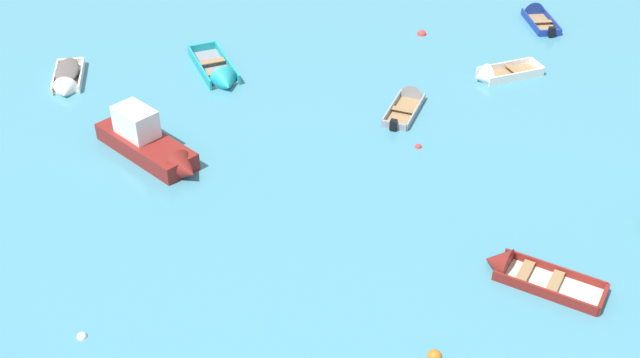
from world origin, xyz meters
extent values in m
cube|color=beige|center=(5.84, 11.37, 0.05)|extent=(3.15, 3.06, 0.09)
cube|color=maroon|center=(5.41, 10.92, 0.19)|extent=(2.52, 2.36, 0.37)
cube|color=maroon|center=(6.26, 11.83, 0.19)|extent=(2.52, 2.36, 0.37)
cube|color=maroon|center=(7.07, 10.22, 0.19)|extent=(0.93, 0.98, 0.37)
cone|color=maroon|center=(4.55, 12.57, 0.20)|extent=(1.38, 1.40, 1.19)
cube|color=#937047|center=(5.96, 11.25, 0.26)|extent=(1.02, 1.05, 0.03)
cube|color=#937047|center=(5.25, 11.92, 0.26)|extent=(1.02, 1.05, 0.03)
cube|color=#99754C|center=(10.65, 24.85, 0.05)|extent=(2.93, 1.43, 0.10)
cube|color=white|center=(10.72, 24.29, 0.21)|extent=(2.92, 0.46, 0.42)
cube|color=white|center=(10.57, 25.42, 0.21)|extent=(2.92, 0.46, 0.42)
cube|color=white|center=(12.11, 25.05, 0.21)|extent=(0.26, 1.13, 0.42)
cone|color=white|center=(9.13, 24.65, 0.23)|extent=(0.81, 1.18, 1.10)
cube|color=#937047|center=(10.80, 24.87, 0.29)|extent=(0.44, 1.05, 0.03)
cube|color=#99754C|center=(4.74, 22.78, 0.04)|extent=(2.42, 2.86, 0.08)
cube|color=gray|center=(4.29, 23.09, 0.16)|extent=(1.71, 2.42, 0.31)
cube|color=gray|center=(5.19, 22.47, 0.16)|extent=(1.71, 2.42, 0.31)
cube|color=gray|center=(3.92, 21.59, 0.16)|extent=(0.94, 0.70, 0.31)
cone|color=gray|center=(5.60, 24.02, 0.17)|extent=(1.23, 1.14, 1.04)
cube|color=#937047|center=(4.65, 22.66, 0.22)|extent=(0.97, 0.80, 0.03)
cube|color=black|center=(3.85, 21.49, 0.26)|extent=(0.38, 0.38, 0.44)
cube|color=gray|center=(-2.81, 28.66, 0.06)|extent=(1.86, 3.90, 0.12)
cube|color=teal|center=(-2.14, 28.77, 0.24)|extent=(0.71, 3.87, 0.49)
cube|color=teal|center=(-3.49, 28.56, 0.24)|extent=(0.71, 3.87, 0.49)
cube|color=teal|center=(-3.12, 30.59, 0.24)|extent=(1.34, 0.35, 0.49)
cone|color=teal|center=(-2.49, 26.65, 0.27)|extent=(1.43, 1.09, 1.31)
cube|color=#937047|center=(-2.84, 28.87, 0.34)|extent=(1.27, 0.60, 0.03)
cube|color=#937047|center=(-2.66, 27.74, 0.34)|extent=(1.27, 0.60, 0.03)
cube|color=#99754C|center=(14.65, 29.74, 0.04)|extent=(1.41, 2.84, 0.09)
cube|color=navy|center=(14.08, 29.81, 0.17)|extent=(0.42, 2.83, 0.35)
cube|color=navy|center=(15.22, 29.67, 0.17)|extent=(0.42, 2.83, 0.35)
cube|color=navy|center=(14.48, 28.33, 0.17)|extent=(1.13, 0.26, 0.35)
cone|color=navy|center=(14.83, 31.21, 0.19)|extent=(1.18, 0.78, 1.10)
cube|color=#937047|center=(14.63, 29.59, 0.24)|extent=(1.06, 0.42, 0.03)
cube|color=black|center=(14.46, 28.21, 0.30)|extent=(0.32, 0.30, 0.49)
cube|color=maroon|center=(-6.28, 22.07, 0.36)|extent=(3.92, 4.85, 0.72)
cone|color=maroon|center=(-4.92, 19.98, 0.40)|extent=(1.61, 1.51, 1.29)
cube|color=white|center=(-6.55, 22.47, 1.30)|extent=(1.87, 2.05, 1.15)
cube|color=black|center=(-6.13, 21.83, 1.53)|extent=(0.95, 0.69, 0.51)
cube|color=beige|center=(-9.50, 29.23, 0.04)|extent=(1.31, 2.89, 0.09)
cube|color=white|center=(-8.90, 29.19, 0.18)|extent=(0.28, 2.94, 0.36)
cube|color=white|center=(-10.09, 29.27, 0.18)|extent=(0.28, 2.94, 0.36)
cube|color=white|center=(-9.40, 30.70, 0.18)|extent=(1.18, 0.20, 0.36)
cone|color=white|center=(-9.60, 27.70, 0.20)|extent=(1.19, 0.75, 1.15)
cube|color=#937047|center=(-9.49, 29.38, 0.25)|extent=(1.09, 0.38, 0.03)
cube|color=#937047|center=(-9.55, 28.52, 0.25)|extent=(1.09, 0.38, 0.03)
ellipsoid|color=#59514C|center=(-9.50, 29.23, 0.46)|extent=(1.24, 2.64, 0.31)
sphere|color=orange|center=(1.25, 9.41, 0.00)|extent=(0.41, 0.41, 0.41)
sphere|color=red|center=(4.44, 20.03, 0.00)|extent=(0.28, 0.28, 0.28)
sphere|color=red|center=(8.12, 30.04, 0.00)|extent=(0.48, 0.48, 0.48)
sphere|color=silver|center=(-8.73, 12.56, 0.00)|extent=(0.31, 0.31, 0.31)
camera|label=1|loc=(-5.53, -4.72, 17.33)|focal=43.66mm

